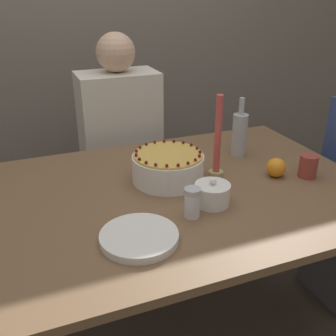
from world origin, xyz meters
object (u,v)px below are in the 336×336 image
at_px(candle, 217,143).
at_px(bottle, 239,134).
at_px(sugar_bowl, 212,194).
at_px(cake, 168,167).
at_px(sugar_shaker, 192,202).
at_px(person_man_blue_shirt, 122,167).

height_order(candle, bottle, candle).
height_order(sugar_bowl, candle, candle).
bearing_deg(sugar_bowl, cake, 107.65).
height_order(sugar_bowl, sugar_shaker, sugar_shaker).
bearing_deg(person_man_blue_shirt, bottle, 128.81).
bearing_deg(cake, candle, -8.96).
distance_m(sugar_shaker, candle, 0.34).
relative_size(cake, sugar_bowl, 2.23).
bearing_deg(candle, cake, 171.04).
bearing_deg(sugar_bowl, sugar_shaker, -153.82).
relative_size(candle, person_man_blue_shirt, 0.26).
xyz_separation_m(cake, candle, (0.19, -0.03, 0.08)).
distance_m(cake, sugar_shaker, 0.28).
bearing_deg(bottle, cake, -163.13).
distance_m(cake, sugar_bowl, 0.24).
bearing_deg(bottle, sugar_shaker, -136.09).
xyz_separation_m(sugar_shaker, candle, (0.22, 0.25, 0.08)).
bearing_deg(sugar_shaker, person_man_blue_shirt, 89.86).
bearing_deg(person_man_blue_shirt, cake, 92.18).
xyz_separation_m(sugar_bowl, candle, (0.12, 0.20, 0.10)).
xyz_separation_m(bottle, person_man_blue_shirt, (-0.41, 0.51, -0.31)).
height_order(sugar_shaker, bottle, bottle).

